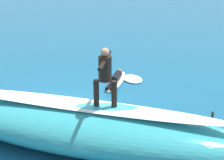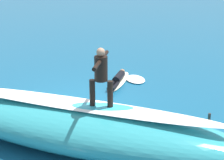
{
  "view_description": "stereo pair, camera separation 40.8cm",
  "coord_description": "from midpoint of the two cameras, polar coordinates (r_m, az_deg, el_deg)",
  "views": [
    {
      "loc": [
        -0.96,
        10.65,
        4.93
      ],
      "look_at": [
        -1.37,
        0.28,
        1.02
      ],
      "focal_mm": 57.23,
      "sensor_mm": 36.0,
      "label": 1
    },
    {
      "loc": [
        -1.37,
        10.66,
        4.93
      ],
      "look_at": [
        -1.37,
        0.28,
        1.02
      ],
      "focal_mm": 57.23,
      "sensor_mm": 36.0,
      "label": 2
    }
  ],
  "objects": [
    {
      "name": "ground_plane",
      "position": [
        11.8,
        -5.66,
        -4.17
      ],
      "size": [
        120.0,
        120.0,
        0.0
      ],
      "primitive_type": "plane",
      "color": "#145175"
    },
    {
      "name": "wave_crest",
      "position": [
        9.2,
        -3.46,
        -7.56
      ],
      "size": [
        8.73,
        4.83,
        1.18
      ],
      "primitive_type": "ellipsoid",
      "rotation": [
        0.0,
        0.0,
        -0.34
      ],
      "color": "teal",
      "rests_on": "ground_plane"
    },
    {
      "name": "wave_foam_lip",
      "position": [
        8.92,
        -3.54,
        -3.98
      ],
      "size": [
        7.06,
        3.09,
        0.08
      ],
      "primitive_type": "ellipsoid",
      "rotation": [
        0.0,
        0.0,
        -0.34
      ],
      "color": "white",
      "rests_on": "wave_crest"
    },
    {
      "name": "surfboard_riding",
      "position": [
        8.74,
        -0.37,
        -4.42
      ],
      "size": [
        2.04,
        0.9,
        0.09
      ],
      "primitive_type": "ellipsoid",
      "rotation": [
        0.0,
        0.0,
        -0.19
      ],
      "color": "#33B2D1",
      "rests_on": "wave_crest"
    },
    {
      "name": "surfer_riding",
      "position": [
        8.4,
        -0.38,
        1.13
      ],
      "size": [
        0.57,
        1.38,
        1.46
      ],
      "rotation": [
        0.0,
        0.0,
        -0.19
      ],
      "color": "black",
      "rests_on": "surfboard_riding"
    },
    {
      "name": "surfboard_paddling",
      "position": [
        13.75,
        1.93,
        -0.23
      ],
      "size": [
        1.15,
        2.35,
        0.07
      ],
      "primitive_type": "ellipsoid",
      "rotation": [
        0.0,
        0.0,
        -1.87
      ],
      "color": "#EAE5C6",
      "rests_on": "ground_plane"
    },
    {
      "name": "surfer_paddling",
      "position": [
        13.58,
        1.8,
        0.24
      ],
      "size": [
        0.71,
        1.66,
        0.3
      ],
      "rotation": [
        0.0,
        0.0,
        -1.87
      ],
      "color": "black",
      "rests_on": "surfboard_paddling"
    },
    {
      "name": "buoy_marker",
      "position": [
        9.35,
        16.1,
        -9.65
      ],
      "size": [
        0.68,
        0.68,
        1.16
      ],
      "color": "orange",
      "rests_on": "ground_plane"
    },
    {
      "name": "foam_patch_mid",
      "position": [
        14.0,
        4.59,
        0.13
      ],
      "size": [
        0.97,
        1.17,
        0.08
      ],
      "primitive_type": "ellipsoid",
      "rotation": [
        0.0,
        0.0,
        1.87
      ],
      "color": "white",
      "rests_on": "ground_plane"
    }
  ]
}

